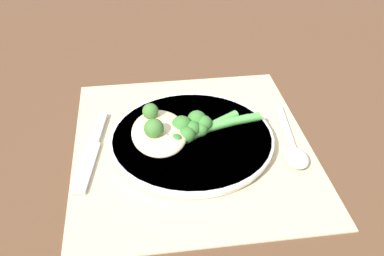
{
  "coord_description": "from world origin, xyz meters",
  "views": [
    {
      "loc": [
        -0.53,
        0.07,
        0.42
      ],
      "look_at": [
        0.0,
        0.0,
        0.03
      ],
      "focal_mm": 42.0,
      "sensor_mm": 36.0,
      "label": 1
    }
  ],
  "objects_px": {
    "broccoli_stalk_right": "(192,128)",
    "broccoli_stalk_front": "(208,122)",
    "broccoli_stalk_left": "(191,134)",
    "plate": "(192,139)",
    "chicken_fillet": "(159,131)",
    "spoon": "(294,150)",
    "knife": "(92,148)"
  },
  "relations": [
    {
      "from": "broccoli_stalk_right",
      "to": "broccoli_stalk_front",
      "type": "relative_size",
      "value": 1.08
    },
    {
      "from": "broccoli_stalk_left",
      "to": "broccoli_stalk_front",
      "type": "xyz_separation_m",
      "value": [
        0.02,
        -0.03,
        0.0
      ]
    },
    {
      "from": "broccoli_stalk_left",
      "to": "broccoli_stalk_front",
      "type": "bearing_deg",
      "value": -84.9
    },
    {
      "from": "plate",
      "to": "broccoli_stalk_front",
      "type": "distance_m",
      "value": 0.04
    },
    {
      "from": "plate",
      "to": "broccoli_stalk_left",
      "type": "height_order",
      "value": "broccoli_stalk_left"
    },
    {
      "from": "chicken_fillet",
      "to": "spoon",
      "type": "bearing_deg",
      "value": -103.8
    },
    {
      "from": "chicken_fillet",
      "to": "plate",
      "type": "bearing_deg",
      "value": -94.88
    },
    {
      "from": "chicken_fillet",
      "to": "broccoli_stalk_front",
      "type": "bearing_deg",
      "value": -81.57
    },
    {
      "from": "broccoli_stalk_left",
      "to": "broccoli_stalk_front",
      "type": "distance_m",
      "value": 0.04
    },
    {
      "from": "plate",
      "to": "knife",
      "type": "xyz_separation_m",
      "value": [
        0.01,
        0.15,
        -0.01
      ]
    },
    {
      "from": "plate",
      "to": "chicken_fillet",
      "type": "height_order",
      "value": "chicken_fillet"
    },
    {
      "from": "broccoli_stalk_left",
      "to": "chicken_fillet",
      "type": "bearing_deg",
      "value": 46.94
    },
    {
      "from": "broccoli_stalk_left",
      "to": "broccoli_stalk_right",
      "type": "height_order",
      "value": "broccoli_stalk_right"
    },
    {
      "from": "broccoli_stalk_right",
      "to": "broccoli_stalk_left",
      "type": "bearing_deg",
      "value": 143.68
    },
    {
      "from": "chicken_fillet",
      "to": "broccoli_stalk_front",
      "type": "relative_size",
      "value": 1.01
    },
    {
      "from": "knife",
      "to": "broccoli_stalk_front",
      "type": "bearing_deg",
      "value": -167.58
    },
    {
      "from": "broccoli_stalk_right",
      "to": "broccoli_stalk_front",
      "type": "height_order",
      "value": "broccoli_stalk_right"
    },
    {
      "from": "broccoli_stalk_right",
      "to": "spoon",
      "type": "xyz_separation_m",
      "value": [
        -0.05,
        -0.14,
        -0.02
      ]
    },
    {
      "from": "spoon",
      "to": "plate",
      "type": "bearing_deg",
      "value": -10.21
    },
    {
      "from": "plate",
      "to": "spoon",
      "type": "bearing_deg",
      "value": -106.67
    },
    {
      "from": "broccoli_stalk_front",
      "to": "chicken_fillet",
      "type": "bearing_deg",
      "value": 88.17
    },
    {
      "from": "chicken_fillet",
      "to": "broccoli_stalk_left",
      "type": "distance_m",
      "value": 0.05
    },
    {
      "from": "chicken_fillet",
      "to": "spoon",
      "type": "xyz_separation_m",
      "value": [
        -0.05,
        -0.19,
        -0.02
      ]
    },
    {
      "from": "plate",
      "to": "chicken_fillet",
      "type": "distance_m",
      "value": 0.05
    },
    {
      "from": "broccoli_stalk_front",
      "to": "knife",
      "type": "bearing_deg",
      "value": 82.85
    },
    {
      "from": "knife",
      "to": "plate",
      "type": "bearing_deg",
      "value": -172.92
    },
    {
      "from": "knife",
      "to": "broccoli_stalk_right",
      "type": "bearing_deg",
      "value": -171.79
    },
    {
      "from": "broccoli_stalk_right",
      "to": "chicken_fillet",
      "type": "bearing_deg",
      "value": 72.42
    },
    {
      "from": "plate",
      "to": "broccoli_stalk_left",
      "type": "xyz_separation_m",
      "value": [
        -0.01,
        0.0,
        0.01
      ]
    },
    {
      "from": "chicken_fillet",
      "to": "knife",
      "type": "xyz_separation_m",
      "value": [
        0.0,
        0.1,
        -0.02
      ]
    },
    {
      "from": "spoon",
      "to": "broccoli_stalk_front",
      "type": "bearing_deg",
      "value": -20.0
    },
    {
      "from": "chicken_fillet",
      "to": "broccoli_stalk_right",
      "type": "relative_size",
      "value": 0.94
    }
  ]
}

